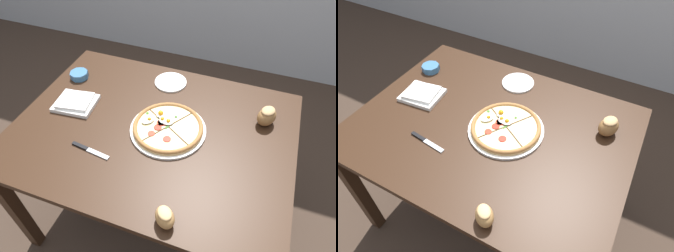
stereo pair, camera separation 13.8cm
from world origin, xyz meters
TOP-DOWN VIEW (x-y plane):
  - ground_plane at (0.00, 0.00)m, footprint 12.00×12.00m
  - dining_table at (0.00, 0.00)m, footprint 1.30×0.98m
  - pizza at (0.07, 0.01)m, footprint 0.35×0.35m
  - ramekin_bowl at (-0.54, 0.23)m, footprint 0.10×0.10m
  - napkin_folded at (-0.43, 0.02)m, footprint 0.21×0.19m
  - bread_piece_near at (0.22, -0.42)m, footprint 0.11×0.11m
  - bread_piece_mid at (0.49, 0.22)m, footprint 0.12×0.13m
  - knife_main at (-0.21, -0.22)m, footprint 0.19×0.04m
  - side_saucer at (-0.04, 0.36)m, footprint 0.17×0.17m

SIDE VIEW (x-z plane):
  - ground_plane at x=0.00m, z-range 0.00..0.00m
  - dining_table at x=0.00m, z-range 0.29..1.06m
  - knife_main at x=-0.21m, z-range 0.77..0.78m
  - side_saucer at x=-0.04m, z-range 0.77..0.78m
  - napkin_folded at x=-0.43m, z-range 0.77..0.81m
  - pizza at x=0.07m, z-range 0.76..0.82m
  - ramekin_bowl at x=-0.54m, z-range 0.77..0.81m
  - bread_piece_near at x=0.22m, z-range 0.77..0.85m
  - bread_piece_mid at x=0.49m, z-range 0.77..0.87m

